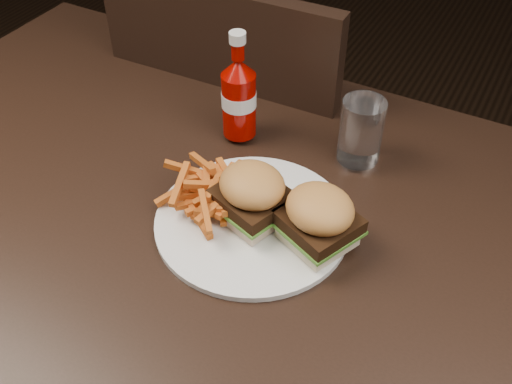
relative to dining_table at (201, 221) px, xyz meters
The scene contains 8 objects.
dining_table is the anchor object (origin of this frame).
chair_far 0.60m from the dining_table, 106.59° to the left, with size 0.46×0.46×0.04m, color black.
plate 0.08m from the dining_table, ahead, with size 0.26×0.26×0.01m, color white.
sandwich_half_a 0.09m from the dining_table, 11.18° to the left, with size 0.08×0.07×0.02m, color beige.
sandwich_half_b 0.17m from the dining_table, ahead, with size 0.08×0.07×0.02m, color beige.
fries_pile 0.06m from the dining_table, 28.57° to the left, with size 0.11×0.11×0.04m, color #B24E07, non-canonical shape.
ketchup_bottle 0.19m from the dining_table, 101.26° to the left, with size 0.05×0.05×0.10m, color #910500.
tumbler 0.26m from the dining_table, 53.63° to the left, with size 0.06×0.06×0.10m, color white.
Camera 1 is at (0.35, -0.48, 1.32)m, focal length 42.00 mm.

